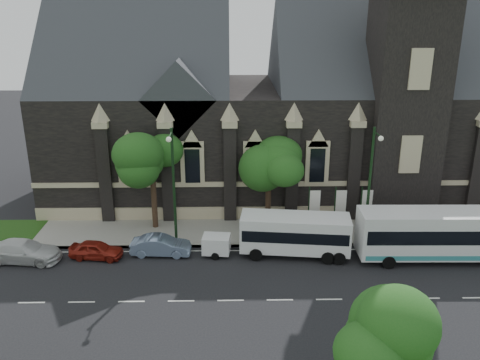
{
  "coord_description": "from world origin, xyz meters",
  "views": [
    {
      "loc": [
        0.07,
        -26.01,
        16.91
      ],
      "look_at": [
        0.69,
        6.0,
        5.64
      ],
      "focal_mm": 37.23,
      "sensor_mm": 36.0,
      "label": 1
    }
  ],
  "objects_px": {
    "tree_park_east": "(384,330)",
    "car_far_white": "(23,251)",
    "street_lamp_near": "(371,181)",
    "tree_walk_right": "(271,157)",
    "box_trailer": "(216,244)",
    "banner_flag_center": "(339,207)",
    "shuttle_bus": "(295,233)",
    "banner_flag_right": "(365,206)",
    "banner_flag_left": "(312,207)",
    "tour_coach": "(448,234)",
    "street_lamp_mid": "(173,182)",
    "sedan": "(161,246)",
    "tree_walk_left": "(155,159)",
    "car_far_red": "(96,250)"
  },
  "relations": [
    {
      "from": "street_lamp_near",
      "to": "car_far_red",
      "type": "relative_size",
      "value": 2.41
    },
    {
      "from": "tree_walk_right",
      "to": "sedan",
      "type": "height_order",
      "value": "tree_walk_right"
    },
    {
      "from": "banner_flag_center",
      "to": "banner_flag_right",
      "type": "relative_size",
      "value": 1.0
    },
    {
      "from": "box_trailer",
      "to": "tree_park_east",
      "type": "bearing_deg",
      "value": -58.38
    },
    {
      "from": "street_lamp_near",
      "to": "shuttle_bus",
      "type": "xyz_separation_m",
      "value": [
        -5.4,
        -1.23,
        -3.41
      ]
    },
    {
      "from": "banner_flag_left",
      "to": "tour_coach",
      "type": "distance_m",
      "value": 9.74
    },
    {
      "from": "box_trailer",
      "to": "car_far_red",
      "type": "height_order",
      "value": "box_trailer"
    },
    {
      "from": "banner_flag_center",
      "to": "sedan",
      "type": "xyz_separation_m",
      "value": [
        -13.26,
        -2.98,
        -1.68
      ]
    },
    {
      "from": "street_lamp_mid",
      "to": "sedan",
      "type": "bearing_deg",
      "value": -132.09
    },
    {
      "from": "tree_park_east",
      "to": "car_far_white",
      "type": "xyz_separation_m",
      "value": [
        -20.6,
        14.59,
        -3.87
      ]
    },
    {
      "from": "tree_walk_left",
      "to": "tour_coach",
      "type": "xyz_separation_m",
      "value": [
        20.92,
        -5.78,
        -3.77
      ]
    },
    {
      "from": "tree_park_east",
      "to": "street_lamp_mid",
      "type": "relative_size",
      "value": 0.7
    },
    {
      "from": "box_trailer",
      "to": "car_far_white",
      "type": "bearing_deg",
      "value": -171.08
    },
    {
      "from": "car_far_red",
      "to": "banner_flag_left",
      "type": "bearing_deg",
      "value": -70.45
    },
    {
      "from": "banner_flag_left",
      "to": "banner_flag_center",
      "type": "distance_m",
      "value": 2.0
    },
    {
      "from": "tree_walk_right",
      "to": "tour_coach",
      "type": "distance_m",
      "value": 13.79
    },
    {
      "from": "street_lamp_near",
      "to": "car_far_red",
      "type": "height_order",
      "value": "street_lamp_near"
    },
    {
      "from": "tour_coach",
      "to": "car_far_white",
      "type": "bearing_deg",
      "value": -179.7
    },
    {
      "from": "tree_walk_right",
      "to": "banner_flag_center",
      "type": "distance_m",
      "value": 6.36
    },
    {
      "from": "tree_walk_left",
      "to": "shuttle_bus",
      "type": "relative_size",
      "value": 0.97
    },
    {
      "from": "banner_flag_right",
      "to": "tour_coach",
      "type": "relative_size",
      "value": 0.32
    },
    {
      "from": "street_lamp_near",
      "to": "banner_flag_right",
      "type": "relative_size",
      "value": 2.25
    },
    {
      "from": "banner_flag_left",
      "to": "tour_coach",
      "type": "bearing_deg",
      "value": -24.77
    },
    {
      "from": "banner_flag_center",
      "to": "car_far_red",
      "type": "xyz_separation_m",
      "value": [
        -17.76,
        -3.41,
        -1.75
      ]
    },
    {
      "from": "tree_walk_left",
      "to": "banner_flag_left",
      "type": "bearing_deg",
      "value": -8.02
    },
    {
      "from": "banner_flag_center",
      "to": "banner_flag_right",
      "type": "bearing_deg",
      "value": 0.0
    },
    {
      "from": "shuttle_bus",
      "to": "box_trailer",
      "type": "bearing_deg",
      "value": -173.41
    },
    {
      "from": "banner_flag_left",
      "to": "banner_flag_center",
      "type": "bearing_deg",
      "value": 0.0
    },
    {
      "from": "tree_park_east",
      "to": "tree_walk_left",
      "type": "relative_size",
      "value": 0.82
    },
    {
      "from": "banner_flag_right",
      "to": "shuttle_bus",
      "type": "distance_m",
      "value": 6.53
    },
    {
      "from": "tree_park_east",
      "to": "banner_flag_left",
      "type": "distance_m",
      "value": 18.46
    },
    {
      "from": "tree_walk_right",
      "to": "street_lamp_near",
      "type": "height_order",
      "value": "street_lamp_near"
    },
    {
      "from": "banner_flag_left",
      "to": "banner_flag_center",
      "type": "xyz_separation_m",
      "value": [
        2.0,
        0.0,
        0.0
      ]
    },
    {
      "from": "tour_coach",
      "to": "shuttle_bus",
      "type": "bearing_deg",
      "value": 175.88
    },
    {
      "from": "street_lamp_near",
      "to": "tree_walk_right",
      "type": "bearing_deg",
      "value": 151.94
    },
    {
      "from": "banner_flag_left",
      "to": "car_far_red",
      "type": "xyz_separation_m",
      "value": [
        -15.76,
        -3.41,
        -1.75
      ]
    },
    {
      "from": "tree_walk_right",
      "to": "banner_flag_center",
      "type": "height_order",
      "value": "tree_walk_right"
    },
    {
      "from": "tree_walk_right",
      "to": "box_trailer",
      "type": "xyz_separation_m",
      "value": [
        -4.21,
        -4.84,
        -4.97
      ]
    },
    {
      "from": "tree_park_east",
      "to": "box_trailer",
      "type": "xyz_separation_m",
      "value": [
        -7.17,
        15.19,
        -3.78
      ]
    },
    {
      "from": "banner_flag_center",
      "to": "box_trailer",
      "type": "distance_m",
      "value": 9.92
    },
    {
      "from": "street_lamp_mid",
      "to": "tour_coach",
      "type": "xyz_separation_m",
      "value": [
        19.12,
        -2.17,
        -3.14
      ]
    },
    {
      "from": "banner_flag_left",
      "to": "car_far_red",
      "type": "relative_size",
      "value": 1.07
    },
    {
      "from": "banner_flag_center",
      "to": "shuttle_bus",
      "type": "xyz_separation_m",
      "value": [
        -3.69,
        -3.14,
        -0.68
      ]
    },
    {
      "from": "sedan",
      "to": "car_far_red",
      "type": "relative_size",
      "value": 1.14
    },
    {
      "from": "tree_walk_right",
      "to": "banner_flag_left",
      "type": "distance_m",
      "value": 4.92
    },
    {
      "from": "sedan",
      "to": "street_lamp_near",
      "type": "bearing_deg",
      "value": -82.57
    },
    {
      "from": "street_lamp_mid",
      "to": "car_far_red",
      "type": "bearing_deg",
      "value": -164.63
    },
    {
      "from": "tree_park_east",
      "to": "street_lamp_near",
      "type": "xyz_separation_m",
      "value": [
        3.82,
        16.42,
        0.49
      ]
    },
    {
      "from": "tree_walk_left",
      "to": "banner_flag_center",
      "type": "distance_m",
      "value": 14.58
    },
    {
      "from": "tour_coach",
      "to": "box_trailer",
      "type": "distance_m",
      "value": 16.19
    }
  ]
}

